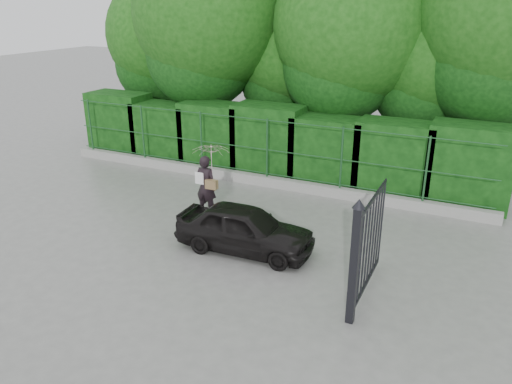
% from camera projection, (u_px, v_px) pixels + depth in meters
% --- Properties ---
extents(ground, '(80.00, 80.00, 0.00)m').
position_uv_depth(ground, '(173.00, 243.00, 11.75)').
color(ground, gray).
extents(kerb, '(14.00, 0.25, 0.30)m').
position_uv_depth(kerb, '(255.00, 179.00, 15.48)').
color(kerb, '#9E9E99').
rests_on(kerb, ground).
extents(fence, '(14.13, 0.06, 1.80)m').
position_uv_depth(fence, '(262.00, 147.00, 15.02)').
color(fence, '#1D4C24').
rests_on(fence, kerb).
extents(hedge, '(14.20, 1.20, 2.28)m').
position_uv_depth(hedge, '(270.00, 142.00, 15.97)').
color(hedge, black).
rests_on(hedge, ground).
extents(trees, '(17.10, 6.15, 8.08)m').
position_uv_depth(trees, '(330.00, 24.00, 16.14)').
color(trees, black).
rests_on(trees, ground).
extents(gate, '(0.22, 2.33, 2.36)m').
position_uv_depth(gate, '(361.00, 251.00, 8.86)').
color(gate, black).
rests_on(gate, ground).
extents(woman, '(0.97, 0.99, 1.93)m').
position_uv_depth(woman, '(210.00, 169.00, 12.87)').
color(woman, black).
rests_on(woman, ground).
extents(car, '(3.22, 1.40, 1.08)m').
position_uv_depth(car, '(245.00, 229.00, 11.24)').
color(car, black).
rests_on(car, ground).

